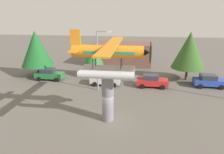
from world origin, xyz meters
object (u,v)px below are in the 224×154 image
at_px(floatplane_monument, 109,57).
at_px(car_far_red, 152,81).
at_px(display_pedestal, 108,98).
at_px(streetlight_primary, 99,57).
at_px(storefront_building, 122,54).
at_px(tree_east, 94,55).
at_px(car_distant_blue, 209,81).
at_px(car_mid_silver, 105,79).
at_px(tree_center_back, 189,50).
at_px(car_near_green, 49,74).
at_px(tree_west, 36,49).

relative_size(floatplane_monument, car_far_red, 2.48).
distance_m(display_pedestal, streetlight_primary, 8.15).
bearing_deg(storefront_building, tree_east, -113.03).
relative_size(streetlight_primary, storefront_building, 0.70).
bearing_deg(car_distant_blue, car_mid_silver, -175.96).
bearing_deg(tree_east, car_distant_blue, -8.81).
relative_size(car_mid_silver, tree_center_back, 0.58).
bearing_deg(streetlight_primary, storefront_building, 83.01).
bearing_deg(car_near_green, display_pedestal, -45.28).
bearing_deg(tree_east, car_mid_silver, -56.99).
bearing_deg(car_near_green, streetlight_primary, -21.35).
relative_size(display_pedestal, car_mid_silver, 1.06).
distance_m(streetlight_primary, tree_west, 11.90).
bearing_deg(car_near_green, tree_east, 20.61).
height_order(car_mid_silver, streetlight_primary, streetlight_primary).
bearing_deg(display_pedestal, car_far_red, 64.30).
relative_size(car_near_green, car_mid_silver, 1.00).
bearing_deg(streetlight_primary, tree_east, 108.97).
height_order(display_pedestal, streetlight_primary, streetlight_primary).
height_order(car_near_green, tree_east, tree_east).
relative_size(tree_east, tree_center_back, 0.75).
relative_size(display_pedestal, tree_center_back, 0.62).
relative_size(car_far_red, storefront_building, 0.38).
relative_size(display_pedestal, tree_west, 0.62).
height_order(car_mid_silver, tree_east, tree_east).
bearing_deg(car_mid_silver, car_distant_blue, 4.04).
xyz_separation_m(tree_west, tree_center_back, (23.15, 1.08, 0.08)).
xyz_separation_m(car_far_red, tree_west, (-17.77, 2.70, 3.58)).
xyz_separation_m(car_far_red, streetlight_primary, (-6.90, -2.14, 3.63)).
bearing_deg(tree_west, streetlight_primary, -24.04).
xyz_separation_m(car_near_green, tree_east, (6.44, 2.42, 2.69)).
bearing_deg(storefront_building, tree_west, -142.62).
relative_size(display_pedestal, floatplane_monument, 0.43).
bearing_deg(car_mid_silver, car_near_green, 172.40).
xyz_separation_m(streetlight_primary, tree_west, (-10.87, 4.85, -0.04)).
distance_m(car_mid_silver, car_distant_blue, 14.37).
distance_m(car_far_red, car_distant_blue, 7.86).
distance_m(car_near_green, tree_center_back, 21.17).
bearing_deg(tree_west, tree_east, 5.53).
bearing_deg(car_mid_silver, tree_east, 123.01).
xyz_separation_m(floatplane_monument, car_far_red, (4.50, 9.63, -5.26)).
bearing_deg(car_distant_blue, tree_center_back, 130.90).
bearing_deg(display_pedestal, tree_east, 107.76).
bearing_deg(floatplane_monument, car_far_red, 64.66).
height_order(display_pedestal, car_distant_blue, display_pedestal).
xyz_separation_m(car_mid_silver, car_distant_blue, (14.33, 1.01, 0.00)).
distance_m(tree_west, tree_center_back, 23.17).
bearing_deg(car_far_red, tree_west, 171.35).
relative_size(floatplane_monument, car_mid_silver, 2.48).
bearing_deg(streetlight_primary, car_mid_silver, 79.99).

